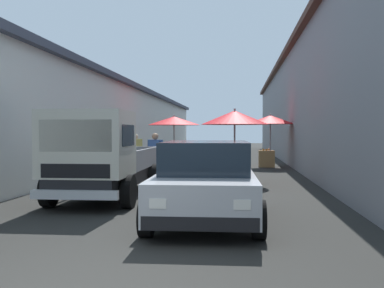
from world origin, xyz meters
name	(u,v)px	position (x,y,z in m)	size (l,w,h in m)	color
ground	(201,172)	(13.50, 0.00, 0.00)	(90.00, 90.00, 0.00)	#282826
building_left_whitewash	(49,122)	(15.75, 7.43, 2.09)	(49.80, 7.50, 4.15)	silver
building_right_concrete	(374,104)	(15.75, -7.43, 2.84)	(49.80, 7.50, 5.67)	gray
fruit_stall_mid_lane	(270,127)	(16.20, -2.94, 1.87)	(2.21, 2.21, 2.47)	#9E9EA3
fruit_stall_near_right	(235,126)	(9.81, -1.43, 1.81)	(2.13, 2.13, 2.38)	#9E9EA3
fruit_stall_far_right	(174,127)	(16.36, 1.53, 1.88)	(2.50, 2.50, 2.44)	#9E9EA3
hatchback_car	(206,180)	(4.12, -0.94, 0.74)	(3.96, 2.02, 1.45)	#ADAFB5
delivery_truck	(98,157)	(5.79, 1.68, 1.04)	(4.95, 2.05, 2.08)	black
vendor_by_crates	(136,149)	(14.37, 2.90, 0.87)	(0.43, 0.51, 1.53)	#665B4C
vendor_in_shade	(155,154)	(9.99, 1.17, 0.91)	(0.40, 0.56, 1.59)	#665B4C
plastic_stool	(179,162)	(14.39, 1.02, 0.33)	(0.30, 0.30, 0.43)	red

